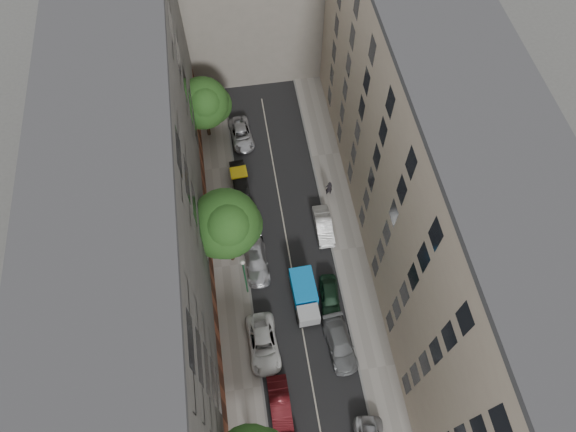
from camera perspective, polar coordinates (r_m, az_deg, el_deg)
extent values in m
plane|color=#4C4C49|center=(47.29, 0.19, -4.65)|extent=(120.00, 120.00, 0.00)
cube|color=black|center=(47.29, 0.19, -4.65)|extent=(8.00, 44.00, 0.02)
cube|color=gray|center=(47.16, -6.45, -5.53)|extent=(3.00, 44.00, 0.15)
cube|color=gray|center=(47.93, 6.71, -3.66)|extent=(3.00, 44.00, 0.15)
cube|color=#4B4846|center=(39.13, -15.88, -0.40)|extent=(8.00, 44.00, 20.00)
cube|color=tan|center=(40.98, 15.64, 3.77)|extent=(8.00, 44.00, 20.00)
cube|color=black|center=(45.16, 1.86, -9.30)|extent=(2.00, 4.86, 0.27)
cube|color=#B3B6B8|center=(43.84, 2.28, -10.96)|extent=(1.82, 1.47, 1.51)
cube|color=#0D94FF|center=(44.58, 1.71, -7.92)|extent=(2.05, 3.26, 1.60)
cylinder|color=black|center=(44.64, 1.14, -11.52)|extent=(0.25, 0.75, 0.75)
cylinder|color=black|center=(44.79, 3.32, -11.18)|extent=(0.25, 0.75, 0.75)
cylinder|color=black|center=(45.72, 0.49, -7.86)|extent=(0.25, 0.75, 0.75)
cylinder|color=black|center=(45.87, 2.59, -7.55)|extent=(0.25, 0.75, 0.75)
imported|color=#4E0F14|center=(42.53, -0.88, -20.28)|extent=(1.59, 4.55, 1.50)
imported|color=silver|center=(43.69, -2.77, -14.02)|extent=(2.58, 5.36, 1.47)
imported|color=#BCBCC2|center=(46.44, -3.54, -5.01)|extent=(2.12, 5.01, 1.44)
imported|color=black|center=(48.08, -4.09, -1.16)|extent=(1.87, 4.44, 1.50)
imported|color=black|center=(51.11, -5.41, 4.15)|extent=(1.71, 4.26, 1.38)
imported|color=#B3B3B8|center=(54.53, -5.21, 9.04)|extent=(2.60, 4.89, 1.31)
imported|color=slate|center=(43.86, 5.80, -13.98)|extent=(2.44, 5.18, 1.46)
imported|color=black|center=(45.15, 4.68, -8.95)|extent=(2.05, 4.29, 1.41)
imported|color=silver|center=(48.16, 3.97, -1.08)|extent=(1.51, 4.29, 1.41)
cylinder|color=#382619|center=(45.95, -6.34, -3.87)|extent=(0.36, 0.36, 3.16)
cylinder|color=#382619|center=(43.56, -6.68, -2.28)|extent=(0.24, 0.24, 2.26)
sphere|color=#204818|center=(41.63, -6.99, -0.85)|extent=(5.80, 5.80, 5.80)
sphere|color=#204818|center=(42.74, -5.69, -0.94)|extent=(4.35, 4.35, 4.35)
sphere|color=#204818|center=(41.97, -7.78, -1.99)|extent=(4.06, 4.06, 4.06)
sphere|color=#204818|center=(40.21, -6.77, -0.96)|extent=(3.77, 3.77, 3.77)
cylinder|color=#382619|center=(54.74, -8.90, 9.75)|extent=(0.36, 0.36, 2.29)
cylinder|color=#382619|center=(53.27, -9.19, 11.11)|extent=(0.24, 0.24, 1.64)
sphere|color=#204818|center=(52.10, -9.43, 12.27)|extent=(5.15, 5.15, 5.15)
sphere|color=#204818|center=(52.90, -8.36, 12.15)|extent=(3.86, 3.86, 3.86)
sphere|color=#204818|center=(52.13, -10.10, 11.42)|extent=(3.61, 3.61, 3.61)
sphere|color=#204818|center=(50.92, -9.28, 12.30)|extent=(3.35, 3.35, 3.35)
cylinder|color=#1C6336|center=(43.20, -4.76, -6.90)|extent=(0.14, 0.14, 5.93)
sphere|color=silver|center=(40.41, -5.07, -5.17)|extent=(0.36, 0.36, 0.36)
imported|color=black|center=(49.94, 4.57, 3.12)|extent=(0.73, 0.51, 1.89)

